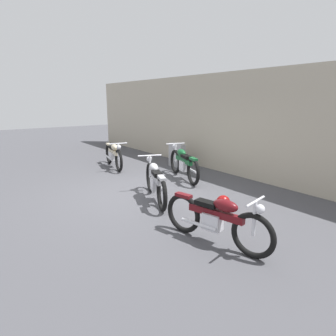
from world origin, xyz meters
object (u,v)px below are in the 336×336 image
object	(u,v)px
motorcycle_maroon	(216,219)
motorcycle_cream	(114,155)
motorcycle_silver	(155,181)
motorcycle_green	(183,163)
stone_marker	(177,155)
helmet	(223,202)

from	to	relation	value
motorcycle_maroon	motorcycle_cream	world-z (taller)	motorcycle_cream
motorcycle_silver	motorcycle_green	bearing A→B (deg)	-35.30
motorcycle_silver	motorcycle_maroon	size ratio (longest dim) A/B	1.01
stone_marker	motorcycle_silver	size ratio (longest dim) A/B	0.40
motorcycle_green	motorcycle_cream	distance (m)	2.78
motorcycle_silver	motorcycle_green	world-z (taller)	motorcycle_green
motorcycle_green	motorcycle_maroon	size ratio (longest dim) A/B	1.06
helmet	motorcycle_maroon	distance (m)	1.67
motorcycle_silver	motorcycle_maroon	bearing A→B (deg)	-167.21
stone_marker	motorcycle_maroon	world-z (taller)	motorcycle_maroon
motorcycle_green	stone_marker	bearing A→B (deg)	-13.19
helmet	motorcycle_maroon	world-z (taller)	motorcycle_maroon
stone_marker	motorcycle_silver	bearing A→B (deg)	-46.20
helmet	motorcycle_cream	distance (m)	5.04
stone_marker	motorcycle_silver	distance (m)	3.56
motorcycle_silver	motorcycle_cream	bearing A→B (deg)	11.64
motorcycle_silver	motorcycle_cream	world-z (taller)	motorcycle_silver
helmet	motorcycle_green	world-z (taller)	motorcycle_green
stone_marker	motorcycle_maroon	size ratio (longest dim) A/B	0.41
motorcycle_green	motorcycle_cream	xyz separation A→B (m)	(-2.59, -1.02, -0.01)
helmet	motorcycle_cream	size ratio (longest dim) A/B	0.14
motorcycle_silver	motorcycle_maroon	distance (m)	2.42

